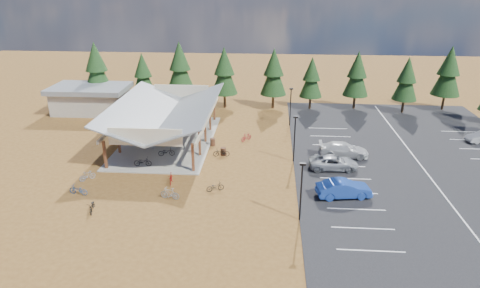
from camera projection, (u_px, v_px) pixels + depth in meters
The scene contains 38 objects.
ground at pixel (246, 167), 45.05m from camera, with size 140.00×140.00×0.00m, color brown.
asphalt_lot at pixel (417, 161), 46.55m from camera, with size 27.00×44.00×0.04m, color black.
concrete_pad at pixel (168, 141), 52.21m from camera, with size 10.60×18.60×0.10m, color gray.
bike_pavilion at pixel (166, 111), 50.82m from camera, with size 11.65×19.40×4.97m.
outbuilding at pixel (91, 99), 62.65m from camera, with size 11.00×7.00×3.90m.
lamp_post_0 at pixel (301, 188), 34.34m from camera, with size 0.50×0.25×5.14m.
lamp_post_1 at pixel (295, 136), 45.47m from camera, with size 0.50×0.25×5.14m.
lamp_post_2 at pixel (291, 104), 56.59m from camera, with size 0.50×0.25×5.14m.
trash_bin_0 at pixel (223, 151), 47.96m from camera, with size 0.60×0.60×0.90m, color #482A19.
trash_bin_1 at pixel (213, 142), 50.68m from camera, with size 0.60×0.60×0.90m, color #482A19.
pine_0 at pixel (96, 67), 64.12m from camera, with size 4.21×4.21×9.80m.
pine_1 at pixel (143, 74), 64.78m from camera, with size 3.46×3.46×8.07m.
pine_2 at pixel (180, 66), 64.97m from camera, with size 4.18×4.18×9.75m.
pine_3 at pixel (224, 71), 63.37m from camera, with size 3.95×3.95×9.20m.
pine_4 at pixel (274, 72), 63.08m from camera, with size 3.89×3.89×9.06m.
pine_5 at pixel (312, 77), 63.12m from camera, with size 3.37×3.37×7.86m.
pine_6 at pixel (357, 74), 62.91m from camera, with size 3.74×3.74×8.71m.
pine_7 at pixel (407, 79), 61.22m from camera, with size 3.53×3.53×8.22m.
pine_8 at pixel (449, 71), 62.21m from camera, with size 4.10×4.10×9.55m.
bike_0 at pixel (143, 162), 44.97m from camera, with size 0.65×1.86×0.98m, color black.
bike_1 at pixel (148, 144), 49.68m from camera, with size 0.50×1.76×1.06m, color #9A9CA2.
bike_2 at pixel (147, 133), 53.20m from camera, with size 0.58×1.67×0.88m, color #23538F.
bike_3 at pixel (156, 120), 57.87m from camera, with size 0.52×1.84×1.11m, color maroon.
bike_4 at pixel (166, 152), 47.53m from camera, with size 0.63×1.81×0.95m, color black.
bike_5 at pixel (178, 145), 49.24m from camera, with size 0.49×1.72×1.03m, color #95989D.
bike_6 at pixel (186, 126), 55.47m from camera, with size 0.66×1.90×1.00m, color #1B498F.
bike_7 at pixel (193, 123), 56.79m from camera, with size 0.43×1.52×0.91m, color maroon.
bike_8 at pixel (92, 206), 36.48m from camera, with size 0.65×1.85×0.97m, color black.
bike_9 at pixel (87, 176), 42.08m from camera, with size 0.46×1.62×0.97m, color gray.
bike_10 at pixel (78, 190), 39.29m from camera, with size 0.65×1.85×0.97m, color navy.
bike_11 at pixel (171, 179), 41.38m from camera, with size 0.49×1.75×1.05m, color maroon.
bike_12 at pixel (215, 187), 39.98m from camera, with size 0.59×1.69×0.89m, color black.
bike_13 at pixel (170, 193), 38.53m from camera, with size 0.52×1.84×1.10m, color gray.
bike_15 at pixel (246, 137), 52.11m from camera, with size 0.47×1.66×1.00m, color maroon.
bike_16 at pixel (221, 153), 47.58m from camera, with size 0.63×1.82×0.95m, color black.
car_1 at pixel (344, 189), 38.71m from camera, with size 1.72×4.94×1.63m, color #1D41A0.
car_2 at pixel (334, 163), 44.39m from camera, with size 2.34×5.08×1.41m, color #929599.
car_3 at pixel (343, 150), 47.45m from camera, with size 2.21×5.44×1.58m, color beige.
Camera 1 is at (2.35, -40.92, 18.88)m, focal length 32.00 mm.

